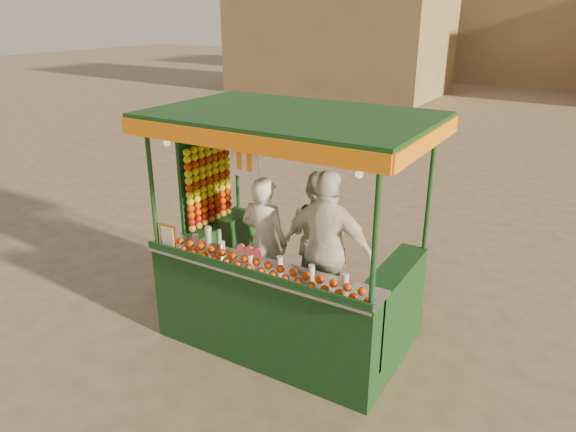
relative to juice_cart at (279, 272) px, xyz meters
The scene contains 7 objects.
ground 0.93m from the juice_cart, 48.39° to the left, with size 90.00×90.00×0.00m, color brown.
building_left 22.06m from the juice_cart, 114.04° to the left, with size 10.00×6.00×6.00m, color #A0825B.
building_center 30.23m from the juice_cart, 93.71° to the left, with size 14.00×7.00×7.00m, color #A0825B.
juice_cart is the anchor object (origin of this frame).
vendor_left 0.44m from the juice_cart, 153.36° to the left, with size 0.66×0.46×1.72m.
vendor_middle 0.75m from the juice_cart, 77.63° to the left, with size 0.89×0.73×1.72m.
vendor_right 0.70m from the juice_cart, 15.64° to the left, with size 1.16×0.55×1.93m.
Camera 1 is at (3.00, -4.95, 3.92)m, focal length 33.03 mm.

